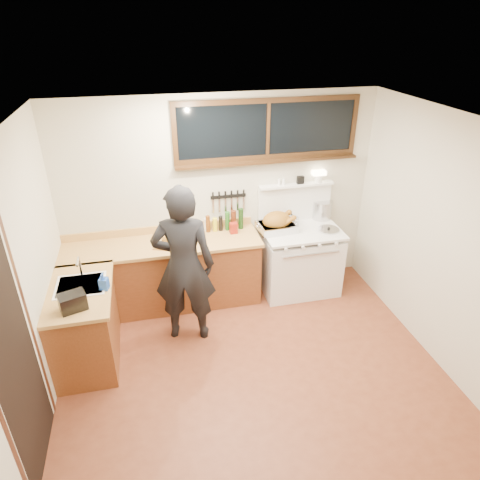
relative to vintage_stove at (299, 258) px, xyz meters
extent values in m
cube|color=brown|center=(-1.00, -1.41, -0.48)|extent=(4.00, 3.50, 0.02)
cube|color=beige|center=(-1.00, 0.36, 0.83)|extent=(4.00, 0.05, 2.60)
cube|color=beige|center=(-1.00, -3.19, 0.83)|extent=(4.00, 0.05, 2.60)
cube|color=beige|center=(-3.03, -1.41, 0.83)|extent=(0.05, 3.50, 2.60)
cube|color=beige|center=(1.02, -1.41, 0.83)|extent=(0.05, 3.50, 2.60)
cube|color=white|center=(-1.00, -1.41, 2.16)|extent=(4.00, 3.50, 0.05)
cube|color=brown|center=(-1.80, 0.04, -0.04)|extent=(2.40, 0.60, 0.86)
cube|color=tan|center=(-1.80, 0.03, 0.41)|extent=(2.44, 0.64, 0.04)
cube|color=tan|center=(-1.80, 0.32, 0.48)|extent=(2.40, 0.03, 0.10)
sphere|color=#B78C38|center=(-2.80, -0.24, 0.23)|extent=(0.03, 0.03, 0.03)
sphere|color=#B78C38|center=(-2.30, -0.24, 0.23)|extent=(0.03, 0.03, 0.03)
sphere|color=#B78C38|center=(-1.80, -0.24, 0.23)|extent=(0.03, 0.03, 0.03)
sphere|color=#B78C38|center=(-1.30, -0.24, 0.23)|extent=(0.03, 0.03, 0.03)
sphere|color=#B78C38|center=(-0.85, -0.24, 0.23)|extent=(0.03, 0.03, 0.03)
cube|color=brown|center=(-2.70, -0.79, -0.04)|extent=(0.60, 1.05, 0.86)
cube|color=tan|center=(-2.69, -0.79, 0.41)|extent=(0.64, 1.09, 0.04)
cube|color=white|center=(-2.68, -0.71, 0.37)|extent=(0.45, 0.40, 0.14)
cube|color=white|center=(-2.68, -0.71, 0.44)|extent=(0.50, 0.45, 0.01)
cylinder|color=silver|center=(-2.68, -0.53, 0.55)|extent=(0.02, 0.02, 0.24)
cylinder|color=silver|center=(-2.68, -0.61, 0.66)|extent=(0.02, 0.18, 0.02)
cube|color=white|center=(0.00, -0.01, -0.06)|extent=(1.00, 0.70, 0.82)
cube|color=white|center=(0.00, -0.01, 0.42)|extent=(1.02, 0.72, 0.03)
cube|color=white|center=(0.00, -0.35, 0.05)|extent=(0.88, 0.02, 0.46)
cylinder|color=silver|center=(0.00, -0.38, 0.27)|extent=(0.75, 0.02, 0.02)
cylinder|color=white|center=(-0.33, -0.37, 0.38)|extent=(0.04, 0.03, 0.04)
cylinder|color=white|center=(-0.11, -0.37, 0.38)|extent=(0.04, 0.03, 0.04)
cylinder|color=white|center=(0.11, -0.37, 0.38)|extent=(0.04, 0.03, 0.04)
cylinder|color=white|center=(0.33, -0.37, 0.38)|extent=(0.04, 0.03, 0.04)
cube|color=white|center=(0.00, 0.31, 0.68)|extent=(1.00, 0.05, 0.50)
cube|color=white|center=(0.00, 0.28, 0.95)|extent=(1.00, 0.12, 0.03)
cylinder|color=white|center=(0.30, 0.28, 1.01)|extent=(0.10, 0.10, 0.10)
cube|color=#FFE5B2|center=(0.30, 0.28, 1.09)|extent=(0.18, 0.09, 0.06)
cube|color=black|center=(0.05, 0.28, 1.01)|extent=(0.09, 0.05, 0.10)
cylinder|color=white|center=(-0.18, 0.28, 1.01)|extent=(0.04, 0.04, 0.09)
cylinder|color=white|center=(-0.24, 0.28, 1.01)|extent=(0.04, 0.04, 0.09)
cube|color=black|center=(-0.40, 0.32, 1.68)|extent=(2.20, 0.01, 0.62)
cube|color=black|center=(-0.40, 0.32, 2.02)|extent=(2.32, 0.04, 0.06)
cube|color=black|center=(-0.40, 0.32, 1.34)|extent=(2.32, 0.04, 0.06)
cube|color=black|center=(-1.53, 0.32, 1.68)|extent=(0.06, 0.04, 0.62)
cube|color=black|center=(0.73, 0.32, 1.68)|extent=(0.06, 0.04, 0.62)
cube|color=black|center=(-0.40, 0.32, 1.68)|extent=(0.04, 0.04, 0.62)
cube|color=black|center=(-0.40, 0.27, 1.30)|extent=(2.32, 0.13, 0.03)
cube|color=black|center=(-2.99, -1.96, 0.58)|extent=(0.01, 0.86, 2.10)
cube|color=black|center=(-2.99, -2.45, 0.58)|extent=(0.01, 0.07, 2.10)
cube|color=black|center=(-2.99, -1.48, 0.58)|extent=(0.01, 0.07, 2.10)
cube|color=black|center=(-0.90, 0.33, 0.85)|extent=(0.46, 0.02, 0.04)
cube|color=silver|center=(-1.10, 0.31, 0.74)|extent=(0.02, 0.00, 0.18)
cube|color=black|center=(-1.10, 0.31, 0.88)|extent=(0.02, 0.02, 0.10)
cube|color=silver|center=(-1.02, 0.31, 0.74)|extent=(0.02, 0.00, 0.18)
cube|color=black|center=(-1.02, 0.31, 0.88)|extent=(0.02, 0.02, 0.10)
cube|color=silver|center=(-0.94, 0.31, 0.74)|extent=(0.02, 0.00, 0.18)
cube|color=black|center=(-0.94, 0.31, 0.88)|extent=(0.02, 0.02, 0.10)
cube|color=silver|center=(-0.86, 0.31, 0.74)|extent=(0.03, 0.00, 0.18)
cube|color=black|center=(-0.86, 0.31, 0.88)|extent=(0.02, 0.02, 0.10)
cube|color=silver|center=(-0.78, 0.31, 0.74)|extent=(0.03, 0.00, 0.18)
cube|color=black|center=(-0.78, 0.31, 0.88)|extent=(0.02, 0.02, 0.10)
cube|color=silver|center=(-0.70, 0.31, 0.74)|extent=(0.03, 0.00, 0.18)
cube|color=black|center=(-0.70, 0.31, 0.88)|extent=(0.02, 0.02, 0.10)
imported|color=black|center=(-1.60, -0.63, 0.47)|extent=(0.77, 0.59, 1.88)
imported|color=#2250AE|center=(-2.43, -0.84, 0.53)|extent=(0.11, 0.11, 0.19)
cube|color=black|center=(-2.70, -1.11, 0.52)|extent=(0.28, 0.24, 0.17)
cube|color=tan|center=(-1.71, -0.06, 0.44)|extent=(0.42, 0.38, 0.02)
ellipsoid|color=#8B5B19|center=(-1.71, -0.06, 0.51)|extent=(0.23, 0.20, 0.11)
sphere|color=#8B5B19|center=(-1.62, -0.01, 0.53)|extent=(0.04, 0.04, 0.04)
sphere|color=#8B5B19|center=(-1.62, -0.10, 0.53)|extent=(0.04, 0.04, 0.04)
cube|color=silver|center=(-0.32, 0.06, 0.48)|extent=(0.50, 0.39, 0.10)
cube|color=#3F3F42|center=(-0.32, 0.06, 0.52)|extent=(0.45, 0.34, 0.03)
torus|color=silver|center=(-0.57, 0.06, 0.53)|extent=(0.02, 0.10, 0.10)
torus|color=silver|center=(-0.07, 0.06, 0.53)|extent=(0.02, 0.10, 0.10)
ellipsoid|color=#8B5B19|center=(-0.32, 0.06, 0.57)|extent=(0.39, 0.31, 0.24)
cylinder|color=#8B5B19|center=(-0.20, -0.03, 0.59)|extent=(0.13, 0.07, 0.10)
sphere|color=#8B5B19|center=(-0.13, -0.03, 0.63)|extent=(0.07, 0.07, 0.07)
cylinder|color=#8B5B19|center=(-0.20, 0.15, 0.59)|extent=(0.13, 0.07, 0.10)
sphere|color=#8B5B19|center=(-0.13, 0.15, 0.63)|extent=(0.07, 0.07, 0.07)
cylinder|color=silver|center=(0.39, 0.28, 0.56)|extent=(0.32, 0.32, 0.25)
cylinder|color=silver|center=(-0.05, 0.16, 0.49)|extent=(0.16, 0.16, 0.11)
cylinder|color=black|center=(-0.04, 0.28, 0.53)|extent=(0.03, 0.14, 0.02)
cylinder|color=silver|center=(0.33, -0.10, 0.44)|extent=(0.33, 0.33, 0.02)
sphere|color=black|center=(0.33, -0.10, 0.46)|extent=(0.03, 0.03, 0.03)
cube|color=maroon|center=(-0.88, 0.11, 0.50)|extent=(0.10, 0.08, 0.14)
cylinder|color=white|center=(-1.20, 0.27, 0.51)|extent=(0.11, 0.11, 0.16)
cylinder|color=black|center=(-1.19, 0.22, 0.54)|extent=(0.06, 0.06, 0.22)
cylinder|color=black|center=(-1.10, 0.22, 0.52)|extent=(0.06, 0.06, 0.18)
cylinder|color=black|center=(-1.03, 0.22, 0.53)|extent=(0.05, 0.05, 0.20)
cylinder|color=black|center=(-0.94, 0.22, 0.56)|extent=(0.06, 0.06, 0.25)
cylinder|color=black|center=(-0.86, 0.22, 0.56)|extent=(0.07, 0.07, 0.26)
cylinder|color=black|center=(-0.76, 0.22, 0.57)|extent=(0.06, 0.06, 0.28)
camera|label=1|loc=(-1.90, -4.67, 2.92)|focal=32.00mm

